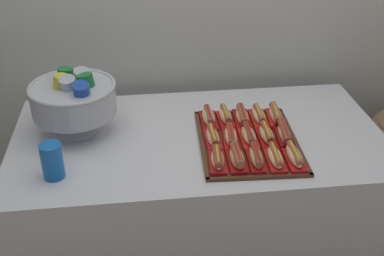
{
  "coord_description": "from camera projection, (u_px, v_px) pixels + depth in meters",
  "views": [
    {
      "loc": [
        -0.25,
        -1.78,
        1.86
      ],
      "look_at": [
        -0.03,
        -0.03,
        0.83
      ],
      "focal_mm": 45.73,
      "sensor_mm": 36.0,
      "label": 1
    }
  ],
  "objects": [
    {
      "name": "hot_dog_4",
      "position": [
        294.0,
        156.0,
        1.89
      ],
      "size": [
        0.07,
        0.18,
        0.06
      ],
      "color": "red",
      "rests_on": "serving_tray"
    },
    {
      "name": "hot_dog_6",
      "position": [
        231.0,
        137.0,
        2.02
      ],
      "size": [
        0.08,
        0.18,
        0.06
      ],
      "color": "red",
      "rests_on": "serving_tray"
    },
    {
      "name": "hot_dog_14",
      "position": [
        275.0,
        115.0,
        2.18
      ],
      "size": [
        0.08,
        0.17,
        0.06
      ],
      "color": "red",
      "rests_on": "serving_tray"
    },
    {
      "name": "hot_dog_1",
      "position": [
        237.0,
        158.0,
        1.88
      ],
      "size": [
        0.07,
        0.16,
        0.06
      ],
      "color": "#B21414",
      "rests_on": "serving_tray"
    },
    {
      "name": "hot_dog_7",
      "position": [
        249.0,
        136.0,
        2.03
      ],
      "size": [
        0.07,
        0.17,
        0.06
      ],
      "color": "red",
      "rests_on": "serving_tray"
    },
    {
      "name": "hot_dog_13",
      "position": [
        259.0,
        116.0,
        2.17
      ],
      "size": [
        0.07,
        0.17,
        0.06
      ],
      "color": "red",
      "rests_on": "serving_tray"
    },
    {
      "name": "buffet_table",
      "position": [
        198.0,
        202.0,
        2.28
      ],
      "size": [
        1.59,
        0.84,
        0.77
      ],
      "color": "silver",
      "rests_on": "ground_plane"
    },
    {
      "name": "hot_dog_10",
      "position": [
        209.0,
        118.0,
        2.16
      ],
      "size": [
        0.07,
        0.17,
        0.06
      ],
      "color": "#B21414",
      "rests_on": "serving_tray"
    },
    {
      "name": "hot_dog_9",
      "position": [
        284.0,
        134.0,
        2.03
      ],
      "size": [
        0.07,
        0.19,
        0.06
      ],
      "color": "#B21414",
      "rests_on": "serving_tray"
    },
    {
      "name": "hot_dog_5",
      "position": [
        213.0,
        137.0,
        2.02
      ],
      "size": [
        0.06,
        0.16,
        0.06
      ],
      "color": "red",
      "rests_on": "serving_tray"
    },
    {
      "name": "serving_tray",
      "position": [
        248.0,
        142.0,
        2.04
      ],
      "size": [
        0.43,
        0.54,
        0.01
      ],
      "color": "#56331E",
      "rests_on": "buffet_table"
    },
    {
      "name": "hot_dog_2",
      "position": [
        256.0,
        158.0,
        1.88
      ],
      "size": [
        0.07,
        0.16,
        0.06
      ],
      "color": "#B21414",
      "rests_on": "serving_tray"
    },
    {
      "name": "hot_dog_8",
      "position": [
        266.0,
        135.0,
        2.03
      ],
      "size": [
        0.07,
        0.17,
        0.06
      ],
      "color": "#B21414",
      "rests_on": "serving_tray"
    },
    {
      "name": "hot_dog_0",
      "position": [
        217.0,
        160.0,
        1.87
      ],
      "size": [
        0.08,
        0.16,
        0.06
      ],
      "color": "red",
      "rests_on": "serving_tray"
    },
    {
      "name": "hot_dog_12",
      "position": [
        242.0,
        117.0,
        2.17
      ],
      "size": [
        0.08,
        0.18,
        0.06
      ],
      "color": "#B21414",
      "rests_on": "serving_tray"
    },
    {
      "name": "cup_stack",
      "position": [
        52.0,
        161.0,
        1.8
      ],
      "size": [
        0.08,
        0.08,
        0.14
      ],
      "color": "blue",
      "rests_on": "buffet_table"
    },
    {
      "name": "hot_dog_3",
      "position": [
        275.0,
        158.0,
        1.89
      ],
      "size": [
        0.07,
        0.17,
        0.05
      ],
      "color": "red",
      "rests_on": "serving_tray"
    },
    {
      "name": "hot_dog_11",
      "position": [
        225.0,
        117.0,
        2.16
      ],
      "size": [
        0.06,
        0.15,
        0.06
      ],
      "color": "red",
      "rests_on": "serving_tray"
    },
    {
      "name": "punch_bowl",
      "position": [
        74.0,
        98.0,
        2.03
      ],
      "size": [
        0.36,
        0.36,
        0.28
      ],
      "color": "silver",
      "rests_on": "buffet_table"
    }
  ]
}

